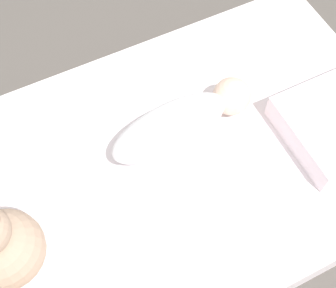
# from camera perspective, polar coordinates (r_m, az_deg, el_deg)

# --- Properties ---
(ground_plane) EXTENTS (12.00, 12.00, 0.00)m
(ground_plane) POSITION_cam_1_polar(r_m,az_deg,el_deg) (1.62, -0.23, -5.28)
(ground_plane) COLOR #514C47
(bed_mattress) EXTENTS (1.60, 0.97, 0.18)m
(bed_mattress) POSITION_cam_1_polar(r_m,az_deg,el_deg) (1.54, -0.24, -3.97)
(bed_mattress) COLOR white
(bed_mattress) RESTS_ON ground_plane
(swaddled_baby) EXTENTS (0.50, 0.19, 0.14)m
(swaddled_baby) POSITION_cam_1_polar(r_m,az_deg,el_deg) (1.46, 1.66, 2.73)
(swaddled_baby) COLOR white
(swaddled_baby) RESTS_ON bed_mattress
(bunny_plush) EXTENTS (0.22, 0.22, 0.39)m
(bunny_plush) POSITION_cam_1_polar(r_m,az_deg,el_deg) (1.30, -19.66, -11.72)
(bunny_plush) COLOR tan
(bunny_plush) RESTS_ON bed_mattress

